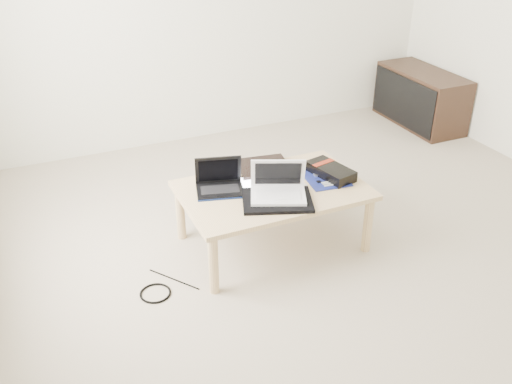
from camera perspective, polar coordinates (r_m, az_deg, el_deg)
name	(u,v)px	position (r m, az deg, el deg)	size (l,w,h in m)	color
ground	(334,246)	(3.63, 7.77, -5.41)	(4.00, 4.00, 0.00)	#BFAF9B
coffee_table	(273,195)	(3.45, 1.69, -0.32)	(1.10, 0.70, 0.40)	#DCC084
media_cabinet	(420,98)	(5.54, 16.10, 9.02)	(0.41, 0.90, 0.50)	#382217
book	(263,167)	(3.63, 0.69, 2.49)	(0.36, 0.32, 0.03)	black
netbook	(219,184)	(3.39, -3.68, 0.83)	(0.32, 0.27, 0.20)	black
tablet	(251,184)	(3.45, -0.54, 0.77)	(0.31, 0.27, 0.01)	black
remote	(291,181)	(3.49, 3.48, 1.15)	(0.13, 0.24, 0.02)	silver
neoprene_sleeve	(277,200)	(3.27, 2.13, -0.83)	(0.40, 0.29, 0.02)	black
white_laptop	(278,188)	(3.29, 2.23, 0.41)	(0.38, 0.33, 0.22)	white
motherboard	(325,177)	(3.56, 6.92, 1.46)	(0.28, 0.33, 0.01)	navy
gpu_box	(330,171)	(3.57, 7.46, 2.06)	(0.22, 0.34, 0.07)	black
cable_coil	(251,193)	(3.36, -0.53, -0.08)	(0.09, 0.09, 0.01)	black
floor_cable_coil	(155,293)	(3.27, -10.03, -9.94)	(0.17, 0.17, 0.01)	black
floor_cable_trail	(174,279)	(3.36, -8.20, -8.64)	(0.01, 0.01, 0.36)	black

